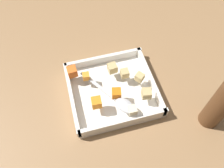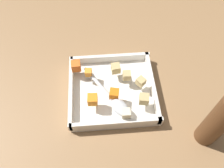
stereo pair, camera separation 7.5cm
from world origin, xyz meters
TOP-DOWN VIEW (x-y plane):
  - ground_plane at (0.00, 0.00)m, footprint 4.00×4.00m
  - baking_dish at (0.00, 0.02)m, footprint 0.29×0.27m
  - carrot_chunk_mid_right at (0.12, -0.06)m, footprint 0.03×0.03m
  - carrot_chunk_corner_se at (0.07, 0.07)m, footprint 0.03×0.03m
  - carrot_chunk_front_center at (0.00, 0.06)m, footprint 0.03×0.03m
  - carrot_chunk_rim_edge at (0.08, -0.03)m, footprint 0.02×0.02m
  - potato_chunk_corner_sw at (-0.01, -0.04)m, footprint 0.03×0.03m
  - potato_chunk_far_right at (-0.05, -0.01)m, footprint 0.03×0.03m
  - potato_chunk_near_spoon at (-0.09, 0.02)m, footprint 0.04×0.04m
  - potato_chunk_under_handle at (-0.09, 0.08)m, footprint 0.03×0.03m
  - potato_chunk_heap_side at (-0.03, 0.13)m, footprint 0.03×0.03m
  - serving_spoon at (-0.01, 0.09)m, footprint 0.15×0.21m
  - pepper_mill at (-0.27, 0.20)m, footprint 0.06×0.06m

SIDE VIEW (x-z plane):
  - ground_plane at x=0.00m, z-range 0.00..0.00m
  - baking_dish at x=0.00m, z-range -0.01..0.04m
  - serving_spoon at x=-0.01m, z-range 0.05..0.07m
  - carrot_chunk_rim_edge at x=0.08m, z-range 0.05..0.07m
  - potato_chunk_heap_side at x=-0.03m, z-range 0.05..0.07m
  - potato_chunk_near_spoon at x=-0.09m, z-range 0.05..0.07m
  - potato_chunk_far_right at x=-0.05m, z-range 0.05..0.07m
  - carrot_chunk_front_center at x=0.00m, z-range 0.05..0.08m
  - potato_chunk_corner_sw at x=-0.01m, z-range 0.05..0.08m
  - potato_chunk_under_handle at x=-0.09m, z-range 0.05..0.08m
  - carrot_chunk_corner_se at x=0.07m, z-range 0.05..0.08m
  - carrot_chunk_mid_right at x=0.12m, z-range 0.05..0.08m
  - pepper_mill at x=-0.27m, z-range -0.01..0.24m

